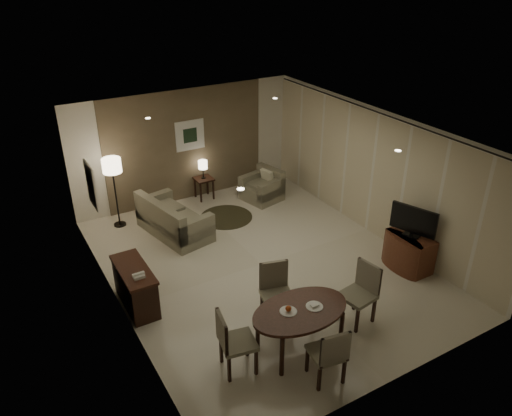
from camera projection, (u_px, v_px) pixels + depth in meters
room_shell at (251, 194)px, 9.45m from camera, size 5.50×7.00×2.70m
taupe_accent at (186, 146)px, 11.81m from camera, size 3.96×0.03×2.70m
curtain_wall at (372, 175)px, 10.35m from camera, size 0.08×6.70×2.58m
curtain_rod at (379, 113)px, 9.75m from camera, size 0.03×6.80×0.03m
art_back_frame at (190, 135)px, 11.72m from camera, size 0.72×0.03×0.72m
art_back_canvas at (190, 135)px, 11.71m from camera, size 0.34×0.01×0.34m
art_left_frame at (91, 186)px, 8.61m from camera, size 0.03×0.60×0.80m
art_left_canvas at (92, 185)px, 8.62m from camera, size 0.01×0.46×0.64m
downlight_nl at (241, 189)px, 6.52m from camera, size 0.10×0.10×0.01m
downlight_nr at (398, 151)px, 7.77m from camera, size 0.10×0.10×0.01m
downlight_fl at (148, 118)px, 9.28m from camera, size 0.10×0.10×0.01m
downlight_fr at (275, 98)px, 10.53m from camera, size 0.10×0.10×0.01m
console_desk at (136, 287)px, 8.47m from camera, size 0.48×1.20×0.75m
telephone at (139, 275)px, 8.04m from camera, size 0.20×0.14×0.09m
tv_cabinet at (409, 251)px, 9.52m from camera, size 0.48×0.90×0.70m
flat_tv at (414, 221)px, 9.20m from camera, size 0.36×0.85×0.60m
dining_table at (299, 329)px, 7.55m from camera, size 1.55×0.97×0.73m
chair_near at (326, 352)px, 6.96m from camera, size 0.54×0.54×0.96m
chair_far at (277, 296)px, 8.02m from camera, size 0.61×0.61×1.02m
chair_left at (238, 342)px, 7.10m from camera, size 0.57×0.57×1.01m
chair_right at (357, 295)px, 8.04m from camera, size 0.56×0.56×1.02m
plate_a at (288, 311)px, 7.34m from camera, size 0.26×0.26×0.02m
plate_b at (314, 306)px, 7.44m from camera, size 0.26×0.26×0.02m
fruit_apple at (288, 309)px, 7.31m from camera, size 0.09×0.09×0.09m
napkin at (314, 305)px, 7.43m from camera, size 0.12×0.08×0.03m
round_rug at (226, 217)px, 11.48m from camera, size 1.20×1.20×0.01m
sofa at (174, 216)px, 10.66m from camera, size 1.89×1.21×0.82m
armchair at (262, 185)px, 12.14m from camera, size 0.97×1.01×0.75m
side_table at (204, 188)px, 12.25m from camera, size 0.42×0.42×0.54m
table_lamp at (203, 168)px, 12.02m from camera, size 0.22×0.22×0.50m
floor_lamp at (116, 193)px, 10.79m from camera, size 0.40×0.40×1.59m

